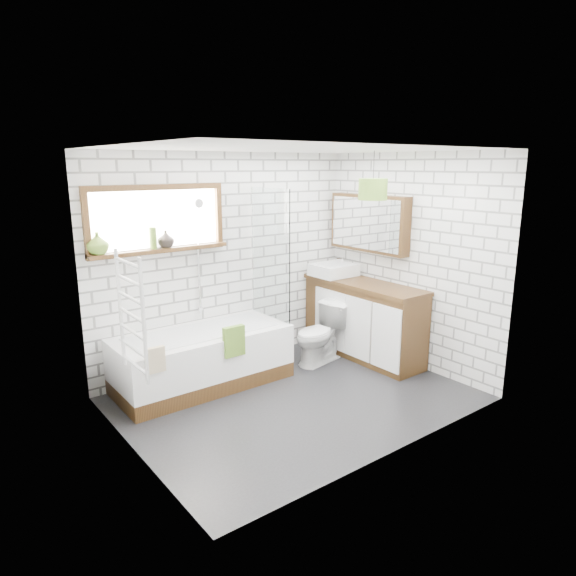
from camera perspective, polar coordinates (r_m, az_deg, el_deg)
floor at (r=5.44m, az=0.85°, el=-12.19°), size 3.40×2.60×0.01m
ceiling at (r=4.90m, az=0.96°, el=15.27°), size 3.40×2.60×0.01m
wall_back at (r=6.08m, az=-6.76°, el=2.96°), size 3.40×0.01×2.50m
wall_front at (r=4.11m, az=12.26°, el=-2.40°), size 3.40×0.01×2.50m
wall_left at (r=4.22m, az=-17.62°, el=-2.34°), size 0.01×2.60×2.50m
wall_right at (r=6.21m, az=13.37°, el=2.90°), size 0.01×2.60×2.50m
window at (r=5.58m, az=-14.25°, el=7.41°), size 1.52×0.16×0.68m
towel_radiator at (r=4.24m, az=-17.00°, el=-2.90°), size 0.06×0.52×1.00m
mirror_cabinet at (r=6.48m, az=8.96°, el=7.12°), size 0.16×1.20×0.70m
shower_riser at (r=5.83m, az=-9.94°, el=3.40°), size 0.02×0.02×1.30m
bathtub at (r=5.71m, az=-9.45°, el=-7.74°), size 1.87×0.83×0.61m
shower_screen at (r=5.89m, az=-1.96°, el=3.76°), size 0.02×0.72×1.50m
towel_green at (r=5.34m, az=-6.03°, el=-5.90°), size 0.24×0.06×0.32m
towel_beige at (r=4.98m, az=-14.56°, el=-7.75°), size 0.19×0.05×0.25m
vanity at (r=6.48m, az=8.36°, el=-3.45°), size 0.54×1.68×0.96m
basin at (r=6.65m, az=5.08°, el=2.03°), size 0.52×0.45×0.15m
tap at (r=6.74m, az=6.10°, el=2.71°), size 0.04×0.04×0.18m
toilet at (r=6.25m, az=3.58°, el=-5.12°), size 0.52×0.77×0.72m
vase_olive at (r=5.36m, az=-20.39°, el=4.47°), size 0.26×0.26×0.22m
vase_dark at (r=5.60m, az=-13.40°, el=5.12°), size 0.21×0.21×0.18m
bottle at (r=5.55m, az=-14.75°, el=5.18°), size 0.09×0.09×0.22m
pendant at (r=5.65m, az=9.42°, el=10.76°), size 0.31×0.31×0.23m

